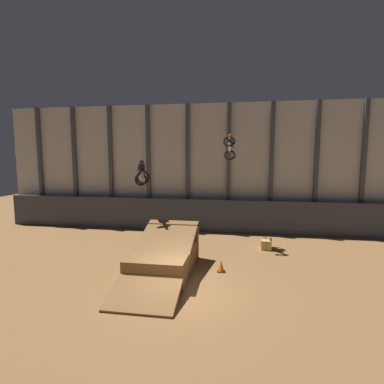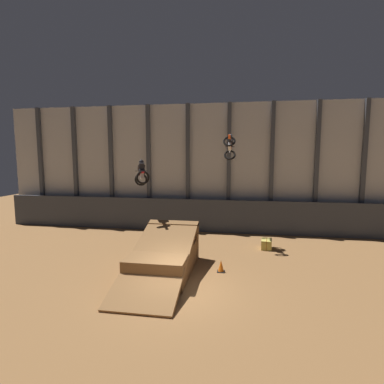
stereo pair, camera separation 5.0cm
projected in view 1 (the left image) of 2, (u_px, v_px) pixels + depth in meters
ground_plane at (179, 292)px, 12.26m from camera, size 60.00×60.00×0.00m
arena_back_wall at (208, 168)px, 22.26m from camera, size 32.00×0.40×9.35m
lower_barrier at (207, 216)px, 21.80m from camera, size 31.36×0.20×2.39m
dirt_ramp at (165, 256)px, 14.44m from camera, size 2.70×6.36×2.13m
rider_bike_left_air at (142, 174)px, 16.73m from camera, size 1.31×1.77×1.55m
rider_bike_right_air at (230, 145)px, 18.25m from camera, size 0.74×1.70×1.67m
traffic_cone_near_ramp at (221, 266)px, 14.33m from camera, size 0.36×0.36×0.58m
hay_bale_trackside at (266, 244)px, 17.92m from camera, size 0.68×0.95×0.57m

